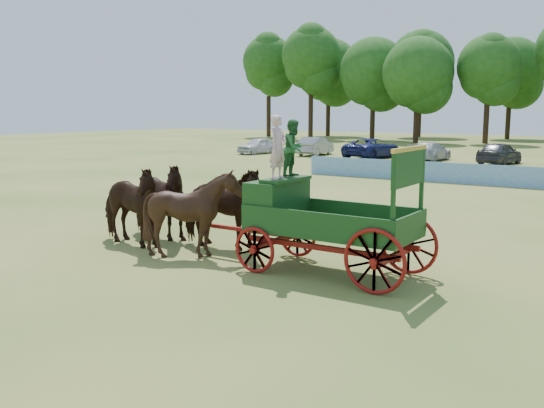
{
  "coord_description": "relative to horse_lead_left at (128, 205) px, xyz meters",
  "views": [
    {
      "loc": [
        3.88,
        -12.94,
        3.76
      ],
      "look_at": [
        -4.88,
        0.14,
        1.3
      ],
      "focal_mm": 40.0,
      "sensor_mm": 36.0,
      "label": 1
    }
  ],
  "objects": [
    {
      "name": "ground",
      "position": [
        8.66,
        1.41,
        -1.14
      ],
      "size": [
        160.0,
        160.0,
        0.0
      ],
      "primitive_type": "plane",
      "color": "#A6904B",
      "rests_on": "ground"
    },
    {
      "name": "horse_wheel_left",
      "position": [
        2.4,
        0.0,
        0.0
      ],
      "size": [
        2.38,
        2.2,
        2.28
      ],
      "primitive_type": "imported",
      "rotation": [
        0.0,
        0.0,
        1.38
      ],
      "color": "#32180E",
      "rests_on": "ground"
    },
    {
      "name": "horse_wheel_right",
      "position": [
        2.4,
        1.1,
        0.0
      ],
      "size": [
        2.83,
        1.57,
        2.27
      ],
      "primitive_type": "imported",
      "rotation": [
        0.0,
        0.0,
        1.7
      ],
      "color": "#32180E",
      "rests_on": "ground"
    },
    {
      "name": "horse_lead_right",
      "position": [
        0.0,
        1.1,
        0.0
      ],
      "size": [
        2.82,
        1.55,
        2.27
      ],
      "primitive_type": "imported",
      "rotation": [
        0.0,
        0.0,
        1.44
      ],
      "color": "#32180E",
      "rests_on": "ground"
    },
    {
      "name": "horse_lead_left",
      "position": [
        0.0,
        0.0,
        0.0
      ],
      "size": [
        2.79,
        1.46,
        2.27
      ],
      "primitive_type": "imported",
      "rotation": [
        0.0,
        0.0,
        1.48
      ],
      "color": "#32180E",
      "rests_on": "ground"
    },
    {
      "name": "farm_dray",
      "position": [
        5.39,
        0.56,
        0.41
      ],
      "size": [
        5.99,
        2.0,
        3.64
      ],
      "color": "maroon",
      "rests_on": "ground"
    }
  ]
}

